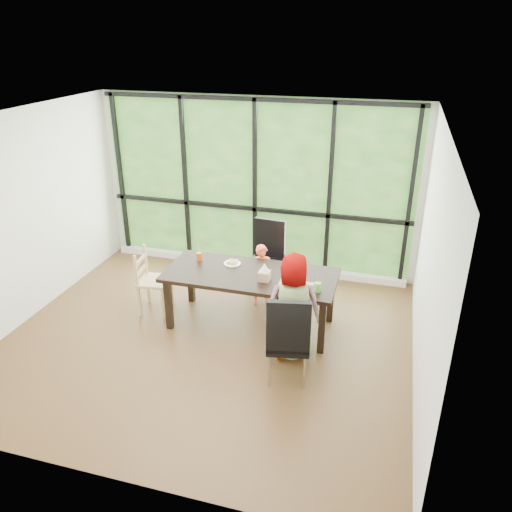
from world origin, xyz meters
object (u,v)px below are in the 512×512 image
at_px(dining_table, 251,299).
at_px(chair_interior_leather, 288,336).
at_px(green_cup, 318,287).
at_px(orange_cup, 199,257).
at_px(tissue_box, 264,276).
at_px(plate_far, 232,264).
at_px(chair_end_beech, 154,281).
at_px(plate_near, 293,286).
at_px(chair_window_leather, 265,259).
at_px(child_toddler, 262,275).
at_px(child_older, 291,307).

distance_m(dining_table, chair_interior_leather, 1.19).
distance_m(dining_table, green_cup, 1.02).
bearing_deg(orange_cup, tissue_box, -18.08).
bearing_deg(orange_cup, plate_far, 1.47).
height_order(chair_interior_leather, plate_far, chair_interior_leather).
xyz_separation_m(dining_table, chair_end_beech, (-1.36, -0.00, 0.08)).
xyz_separation_m(chair_end_beech, tissue_box, (1.58, -0.13, 0.36)).
distance_m(dining_table, tissue_box, 0.50).
relative_size(dining_table, tissue_box, 15.48).
height_order(plate_far, green_cup, green_cup).
height_order(dining_table, plate_near, plate_near).
bearing_deg(chair_window_leather, tissue_box, -70.36).
bearing_deg(tissue_box, green_cup, -9.33).
height_order(chair_end_beech, plate_near, chair_end_beech).
bearing_deg(dining_table, chair_interior_leather, -53.28).
bearing_deg(plate_near, dining_table, 160.94).
height_order(dining_table, orange_cup, orange_cup).
height_order(chair_end_beech, green_cup, chair_end_beech).
relative_size(chair_window_leather, green_cup, 9.29).
relative_size(child_toddler, green_cup, 7.73).
height_order(dining_table, chair_end_beech, chair_end_beech).
height_order(child_toddler, child_older, child_older).
xyz_separation_m(dining_table, green_cup, (0.90, -0.24, 0.43)).
height_order(dining_table, chair_window_leather, chair_window_leather).
bearing_deg(tissue_box, dining_table, 148.60).
bearing_deg(green_cup, dining_table, 164.81).
bearing_deg(chair_window_leather, green_cup, -45.33).
bearing_deg(dining_table, green_cup, -15.19).
distance_m(chair_interior_leather, green_cup, 0.77).
height_order(dining_table, child_toddler, child_toddler).
distance_m(orange_cup, green_cup, 1.72).
height_order(chair_window_leather, plate_near, chair_window_leather).
xyz_separation_m(chair_interior_leather, orange_cup, (-1.47, 1.13, 0.27)).
bearing_deg(green_cup, tissue_box, 170.67).
bearing_deg(child_toddler, orange_cup, -171.59).
height_order(chair_window_leather, plate_far, chair_window_leather).
xyz_separation_m(child_toddler, plate_far, (-0.31, -0.36, 0.31)).
bearing_deg(chair_end_beech, dining_table, -97.26).
bearing_deg(orange_cup, chair_interior_leather, -37.59).
distance_m(chair_interior_leather, orange_cup, 1.87).
relative_size(plate_near, green_cup, 2.27).
bearing_deg(plate_near, chair_interior_leather, -81.89).
xyz_separation_m(child_toddler, green_cup, (0.90, -0.81, 0.36)).
distance_m(child_older, tissue_box, 0.60).
height_order(plate_near, orange_cup, orange_cup).
bearing_deg(dining_table, chair_end_beech, -179.94).
bearing_deg(tissue_box, plate_near, -11.11).
distance_m(plate_near, orange_cup, 1.42).
relative_size(chair_window_leather, plate_far, 4.88).
xyz_separation_m(chair_window_leather, orange_cup, (-0.72, -0.73, 0.27)).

